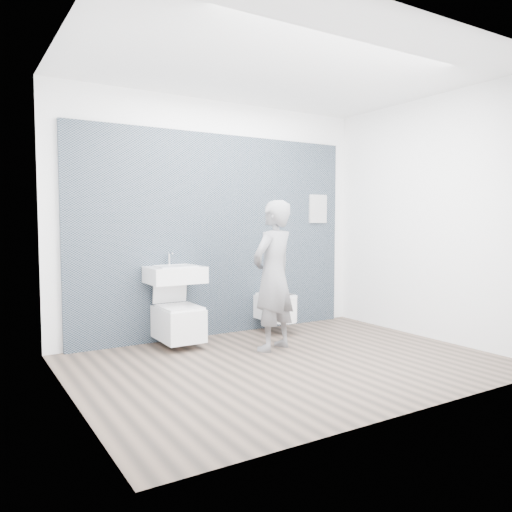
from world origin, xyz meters
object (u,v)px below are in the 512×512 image
washbasin (175,274)px  toilet_square (178,321)px  visitor (273,276)px  toilet_rounded (278,307)px

washbasin → toilet_square: 0.51m
toilet_square → visitor: bearing=-39.0°
toilet_square → visitor: visitor is taller
washbasin → toilet_square: (0.00, -0.07, -0.51)m
washbasin → toilet_square: size_ratio=0.74×
toilet_square → toilet_rounded: toilet_square is taller
toilet_square → toilet_rounded: size_ratio=1.37×
visitor → toilet_square: bearing=-59.2°
toilet_rounded → visitor: bearing=-127.5°
washbasin → toilet_rounded: (1.31, -0.07, -0.48)m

